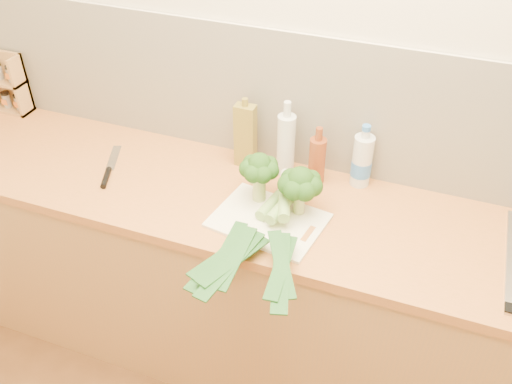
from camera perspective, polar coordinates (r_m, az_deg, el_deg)
room_shell at (r=2.15m, az=6.37°, el=8.54°), size 3.50×3.50×3.50m
counter at (r=2.38m, az=3.28°, el=-10.04°), size 3.20×0.62×0.90m
chopping_board at (r=2.01m, az=1.24°, el=-2.85°), size 0.42×0.33×0.01m
broccoli_left at (r=2.01m, az=0.34°, el=2.32°), size 0.14×0.14×0.20m
broccoli_right at (r=1.96m, az=4.45°, el=0.84°), size 0.16×0.16×0.19m
leek_front at (r=1.98m, az=0.27°, el=-2.56°), size 0.18×0.66×0.04m
leek_mid at (r=1.94m, az=1.35°, el=-2.88°), size 0.18×0.67×0.04m
leek_back at (r=1.92m, az=2.77°, el=-2.70°), size 0.24×0.66×0.04m
chefs_knife at (r=2.30m, az=-14.58°, el=1.89°), size 0.13×0.29×0.02m
spice_rack at (r=2.86m, az=-23.86°, el=9.80°), size 0.23×0.09×0.28m
oil_tin at (r=2.22m, az=-1.07°, el=5.70°), size 0.08×0.05×0.29m
glass_bottle at (r=2.18m, az=3.02°, el=4.85°), size 0.07×0.07×0.31m
amber_bottle at (r=2.15m, az=6.12°, el=3.21°), size 0.06×0.06×0.24m
water_bottle at (r=2.17m, az=10.54°, el=2.97°), size 0.08×0.08×0.24m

